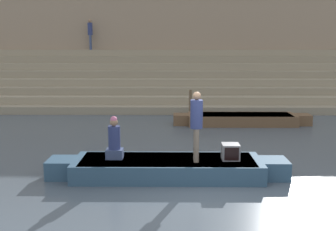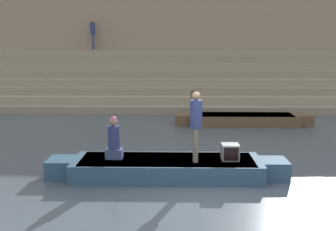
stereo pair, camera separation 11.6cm
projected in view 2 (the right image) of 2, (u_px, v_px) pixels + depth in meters
ground_plane at (214, 192)px, 8.98m from camera, size 120.00×120.00×0.00m
ghat_steps at (192, 84)px, 22.02m from camera, size 36.00×5.94×2.92m
back_wall at (190, 36)px, 24.17m from camera, size 34.20×1.28×7.50m
rowboat_main at (167, 168)px, 9.97m from camera, size 6.07×1.52×0.47m
person_standing at (196, 121)px, 9.57m from camera, size 0.30×0.30×1.74m
person_rowing at (114, 141)px, 9.94m from camera, size 0.42×0.33×1.09m
tv_set at (230, 152)px, 9.85m from camera, size 0.44×0.42×0.40m
moored_boat_shore at (243, 119)px, 16.28m from camera, size 5.67×1.26×0.44m
mooring_post at (192, 104)px, 17.83m from camera, size 0.14×0.14×1.26m
person_on_steps at (93, 32)px, 23.30m from camera, size 0.28×0.28×1.78m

